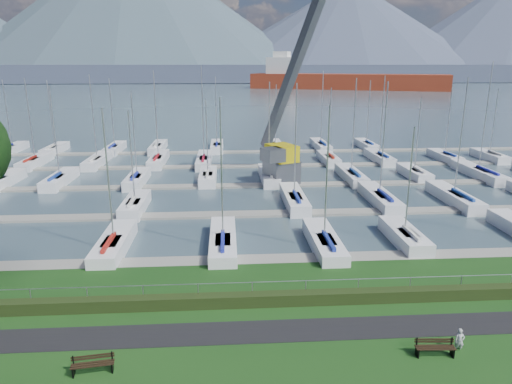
{
  "coord_description": "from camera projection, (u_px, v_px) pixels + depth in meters",
  "views": [
    {
      "loc": [
        -2.3,
        -22.89,
        12.89
      ],
      "look_at": [
        0.0,
        12.0,
        3.0
      ],
      "focal_mm": 32.0,
      "sensor_mm": 36.0,
      "label": 1
    }
  ],
  "objects": [
    {
      "name": "person",
      "position": [
        460.0,
        338.0,
        21.17
      ],
      "size": [
        0.48,
        0.36,
        1.2
      ],
      "primitive_type": "imported",
      "rotation": [
        0.0,
        0.0,
        -0.18
      ],
      "color": "#AAAAB0",
      "rests_on": "grass"
    },
    {
      "name": "crane",
      "position": [
        285.0,
        133.0,
        51.26
      ],
      "size": [
        7.89,
        12.85,
        22.35
      ],
      "rotation": [
        0.0,
        0.0,
        0.42
      ],
      "color": "#5B5D63",
      "rests_on": "water"
    },
    {
      "name": "docks",
      "position": [
        248.0,
        186.0,
        50.65
      ],
      "size": [
        90.0,
        41.6,
        0.25
      ],
      "color": "slate",
      "rests_on": "water"
    },
    {
      "name": "mountains",
      "position": [
        235.0,
        24.0,
        401.91
      ],
      "size": [
        1190.0,
        360.0,
        115.0
      ],
      "color": "#495B6A",
      "rests_on": "water"
    },
    {
      "name": "path",
      "position": [
        276.0,
        331.0,
        22.74
      ],
      "size": [
        160.0,
        2.0,
        0.04
      ],
      "primitive_type": "cube",
      "color": "black",
      "rests_on": "grass"
    },
    {
      "name": "fence",
      "position": [
        270.0,
        282.0,
        25.3
      ],
      "size": [
        80.0,
        0.04,
        0.04
      ],
      "primitive_type": "cylinder",
      "rotation": [
        0.0,
        1.57,
        0.0
      ],
      "color": "gray",
      "rests_on": "grass"
    },
    {
      "name": "water",
      "position": [
        229.0,
        86.0,
        275.39
      ],
      "size": [
        800.0,
        540.0,
        0.2
      ],
      "primitive_type": "cube",
      "color": "#40545E"
    },
    {
      "name": "hedge",
      "position": [
        271.0,
        299.0,
        25.15
      ],
      "size": [
        80.0,
        0.7,
        0.7
      ],
      "primitive_type": "cube",
      "color": "black",
      "rests_on": "grass"
    },
    {
      "name": "sailboat_fleet",
      "position": [
        235.0,
        131.0,
        52.52
      ],
      "size": [
        73.2,
        49.74,
        13.67
      ],
      "color": "navy",
      "rests_on": "water"
    },
    {
      "name": "bench_right",
      "position": [
        435.0,
        347.0,
        20.75
      ],
      "size": [
        1.82,
        0.53,
        0.85
      ],
      "rotation": [
        0.0,
        0.0,
        -0.06
      ],
      "color": "black",
      "rests_on": "grass"
    },
    {
      "name": "cargo_ship_mid",
      "position": [
        338.0,
        82.0,
        240.73
      ],
      "size": [
        100.92,
        53.77,
        21.5
      ],
      "rotation": [
        0.0,
        0.0,
        -0.37
      ],
      "color": "maroon",
      "rests_on": "water"
    },
    {
      "name": "bench_left",
      "position": [
        93.0,
        364.0,
        19.6
      ],
      "size": [
        1.84,
        0.65,
        0.85
      ],
      "rotation": [
        0.0,
        0.0,
        0.13
      ],
      "color": "black",
      "rests_on": "grass"
    },
    {
      "name": "foothill",
      "position": [
        228.0,
        73.0,
        340.86
      ],
      "size": [
        900.0,
        80.0,
        12.0
      ],
      "primitive_type": "cube",
      "color": "#424A60",
      "rests_on": "water"
    }
  ]
}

